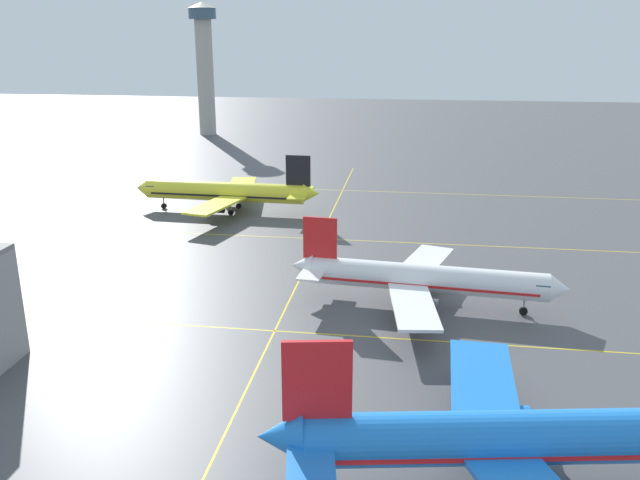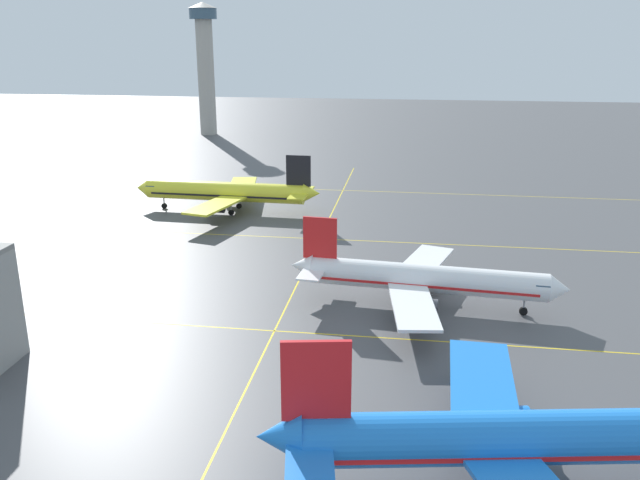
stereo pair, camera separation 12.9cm
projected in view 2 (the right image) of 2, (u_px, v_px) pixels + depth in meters
The scene contains 5 objects.
airliner_front_gate at pixel (521, 438), 45.85m from camera, with size 37.50×31.96×11.68m.
airliner_second_row at pixel (423, 279), 77.22m from camera, with size 32.66×28.07×10.15m.
airliner_third_row at pixel (227, 192), 118.57m from camera, with size 34.56×29.84×10.76m.
taxiway_markings at pixel (301, 276), 87.69m from camera, with size 149.87×149.71×0.01m.
control_tower at pixel (205, 60), 204.48m from camera, with size 8.82×8.82×40.23m.
Camera 2 is at (14.29, -31.92, 31.00)m, focal length 36.86 mm.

